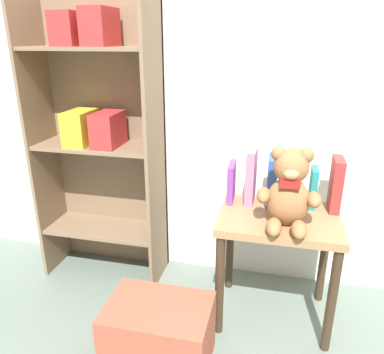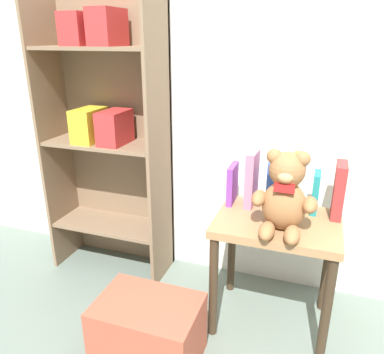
# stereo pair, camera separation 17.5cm
# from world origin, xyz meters

# --- Properties ---
(wall_back) EXTENTS (4.80, 0.06, 2.50)m
(wall_back) POSITION_xyz_m (0.00, 1.43, 1.25)
(wall_back) COLOR silver
(wall_back) RESTS_ON ground_plane
(bookshelf_side) EXTENTS (0.66, 0.29, 1.51)m
(bookshelf_side) POSITION_xyz_m (-0.81, 1.27, 0.84)
(bookshelf_side) COLOR #7F664C
(bookshelf_side) RESTS_ON ground_plane
(display_table) EXTENTS (0.53, 0.40, 0.54)m
(display_table) POSITION_xyz_m (0.14, 1.07, 0.44)
(display_table) COLOR #9E754C
(display_table) RESTS_ON ground_plane
(teddy_bear) EXTENTS (0.26, 0.24, 0.34)m
(teddy_bear) POSITION_xyz_m (0.17, 0.98, 0.69)
(teddy_bear) COLOR #99663D
(teddy_bear) RESTS_ON display_table
(book_standing_purple) EXTENTS (0.03, 0.15, 0.19)m
(book_standing_purple) POSITION_xyz_m (-0.09, 1.19, 0.63)
(book_standing_purple) COLOR purple
(book_standing_purple) RESTS_ON display_table
(book_standing_pink) EXTENTS (0.04, 0.13, 0.26)m
(book_standing_pink) POSITION_xyz_m (0.00, 1.18, 0.67)
(book_standing_pink) COLOR #D17093
(book_standing_pink) RESTS_ON display_table
(book_standing_blue) EXTENTS (0.05, 0.15, 0.23)m
(book_standing_blue) POSITION_xyz_m (0.10, 1.19, 0.66)
(book_standing_blue) COLOR #2D51B7
(book_standing_blue) RESTS_ON display_table
(book_standing_yellow) EXTENTS (0.03, 0.14, 0.26)m
(book_standing_yellow) POSITION_xyz_m (0.19, 1.19, 0.67)
(book_standing_yellow) COLOR gold
(book_standing_yellow) RESTS_ON display_table
(book_standing_teal) EXTENTS (0.03, 0.11, 0.19)m
(book_standing_teal) POSITION_xyz_m (0.29, 1.20, 0.63)
(book_standing_teal) COLOR teal
(book_standing_teal) RESTS_ON display_table
(book_standing_red) EXTENTS (0.04, 0.14, 0.24)m
(book_standing_red) POSITION_xyz_m (0.38, 1.19, 0.66)
(book_standing_red) COLOR red
(book_standing_red) RESTS_ON display_table
(storage_bin) EXTENTS (0.42, 0.29, 0.28)m
(storage_bin) POSITION_xyz_m (-0.30, 0.67, 0.14)
(storage_bin) COLOR #AD4C38
(storage_bin) RESTS_ON ground_plane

